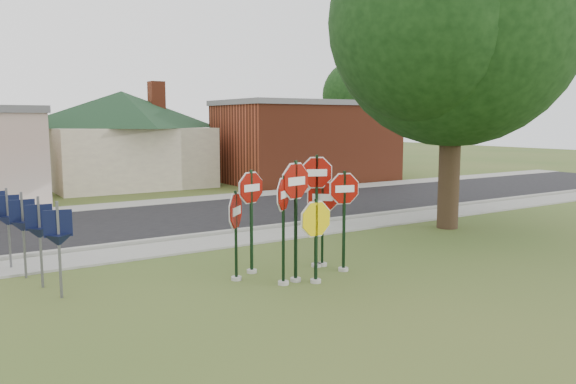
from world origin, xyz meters
TOP-DOWN VIEW (x-y plane):
  - ground at (0.00, 0.00)m, footprint 120.00×120.00m
  - sidewalk_near at (0.00, 5.50)m, footprint 60.00×1.60m
  - road at (0.00, 10.00)m, footprint 60.00×7.00m
  - sidewalk_far at (0.00, 14.30)m, footprint 60.00×1.60m
  - curb at (0.00, 6.50)m, footprint 60.00×0.20m
  - stop_sign_center at (-0.31, 0.93)m, footprint 1.12×0.28m
  - stop_sign_yellow at (0.02, 0.61)m, footprint 1.13×0.24m
  - stop_sign_left at (-0.67, 0.87)m, footprint 0.80×0.66m
  - stop_sign_right at (1.15, 1.06)m, footprint 1.02×0.27m
  - stop_sign_back_right at (0.82, 1.73)m, footprint 0.99×0.46m
  - stop_sign_back_left at (-0.80, 2.09)m, footprint 1.02×0.27m
  - stop_sign_far_right at (0.99, 1.71)m, footprint 0.84×0.70m
  - stop_sign_far_left at (-1.39, 1.74)m, footprint 0.83×0.82m
  - route_sign_row at (-5.40, 4.50)m, footprint 1.43×4.63m
  - building_house at (2.00, 22.00)m, footprint 11.60×11.60m
  - building_brick at (12.00, 18.50)m, footprint 10.20×6.20m
  - oak_tree at (7.50, 3.50)m, footprint 11.74×11.14m
  - bg_tree_right at (22.00, 26.00)m, footprint 5.60×5.60m

SIDE VIEW (x-z plane):
  - ground at x=0.00m, z-range 0.00..0.00m
  - road at x=0.00m, z-range 0.00..0.04m
  - sidewalk_near at x=0.00m, z-range 0.00..0.06m
  - sidewalk_far at x=0.00m, z-range 0.00..0.06m
  - curb at x=0.00m, z-range 0.00..0.14m
  - stop_sign_yellow at x=0.02m, z-range 0.17..2.17m
  - route_sign_row at x=-5.40m, z-range 0.22..2.22m
  - stop_sign_far_left at x=-1.39m, z-range 0.22..2.38m
  - stop_sign_far_right at x=0.99m, z-range 0.24..2.51m
  - stop_sign_left at x=-0.67m, z-range 0.29..2.82m
  - stop_sign_right at x=1.15m, z-range 0.30..2.82m
  - stop_sign_back_left at x=-0.80m, z-range 0.30..2.87m
  - stop_sign_center at x=-0.31m, z-range 0.39..3.24m
  - stop_sign_back_right at x=0.82m, z-range 0.38..3.27m
  - building_brick at x=12.00m, z-range 0.03..4.78m
  - building_house at x=2.00m, z-range 0.55..6.75m
  - bg_tree_right at x=22.00m, z-range 1.38..9.78m
  - oak_tree at x=7.50m, z-range 1.36..12.24m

